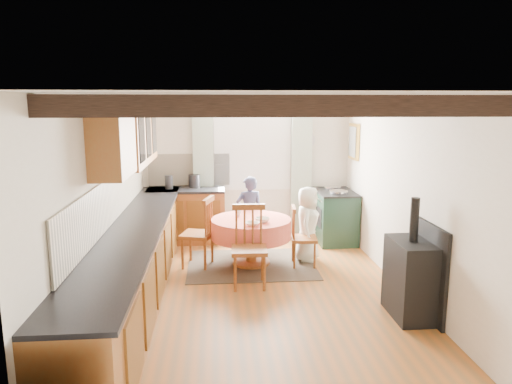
{
  "coord_description": "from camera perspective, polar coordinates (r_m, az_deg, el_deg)",
  "views": [
    {
      "loc": [
        -0.53,
        -5.45,
        2.33
      ],
      "look_at": [
        0.0,
        0.8,
        1.15
      ],
      "focal_mm": 33.17,
      "sensor_mm": 36.0,
      "label": 1
    }
  ],
  "objects": [
    {
      "name": "floor",
      "position": [
        5.95,
        0.66,
        -12.39
      ],
      "size": [
        3.6,
        5.5,
        0.0
      ],
      "primitive_type": "cube",
      "color": "#AD6126",
      "rests_on": "ground"
    },
    {
      "name": "ceiling",
      "position": [
        5.48,
        0.72,
        11.38
      ],
      "size": [
        3.6,
        5.5,
        0.0
      ],
      "primitive_type": "cube",
      "color": "white",
      "rests_on": "ground"
    },
    {
      "name": "wall_back",
      "position": [
        8.3,
        -1.14,
        2.81
      ],
      "size": [
        3.6,
        0.0,
        2.4
      ],
      "primitive_type": "cube",
      "color": "silver",
      "rests_on": "ground"
    },
    {
      "name": "wall_front",
      "position": [
        2.98,
        5.89,
        -11.69
      ],
      "size": [
        3.6,
        0.0,
        2.4
      ],
      "primitive_type": "cube",
      "color": "silver",
      "rests_on": "ground"
    },
    {
      "name": "wall_left",
      "position": [
        5.71,
        -17.59,
        -1.26
      ],
      "size": [
        0.0,
        5.5,
        2.4
      ],
      "primitive_type": "cube",
      "color": "silver",
      "rests_on": "ground"
    },
    {
      "name": "wall_right",
      "position": [
        6.04,
        17.96,
        -0.66
      ],
      "size": [
        0.0,
        5.5,
        2.4
      ],
      "primitive_type": "cube",
      "color": "silver",
      "rests_on": "ground"
    },
    {
      "name": "beam_a",
      "position": [
        3.49,
        3.93,
        10.32
      ],
      "size": [
        3.6,
        0.16,
        0.16
      ],
      "primitive_type": "cube",
      "color": "black",
      "rests_on": "ceiling"
    },
    {
      "name": "beam_b",
      "position": [
        4.48,
        1.97,
        10.4
      ],
      "size": [
        3.6,
        0.16,
        0.16
      ],
      "primitive_type": "cube",
      "color": "black",
      "rests_on": "ceiling"
    },
    {
      "name": "beam_c",
      "position": [
        5.48,
        0.72,
        10.44
      ],
      "size": [
        3.6,
        0.16,
        0.16
      ],
      "primitive_type": "cube",
      "color": "black",
      "rests_on": "ceiling"
    },
    {
      "name": "beam_d",
      "position": [
        6.48,
        -0.15,
        10.47
      ],
      "size": [
        3.6,
        0.16,
        0.16
      ],
      "primitive_type": "cube",
      "color": "black",
      "rests_on": "ceiling"
    },
    {
      "name": "beam_e",
      "position": [
        7.47,
        -0.79,
        10.49
      ],
      "size": [
        3.6,
        0.16,
        0.16
      ],
      "primitive_type": "cube",
      "color": "black",
      "rests_on": "ceiling"
    },
    {
      "name": "splash_left",
      "position": [
        6.0,
        -16.79,
        -0.67
      ],
      "size": [
        0.02,
        4.5,
        0.55
      ],
      "primitive_type": "cube",
      "color": "beige",
      "rests_on": "wall_left"
    },
    {
      "name": "splash_back",
      "position": [
        8.27,
        -8.06,
        2.69
      ],
      "size": [
        1.4,
        0.02,
        0.55
      ],
      "primitive_type": "cube",
      "color": "beige",
      "rests_on": "wall_back"
    },
    {
      "name": "base_cabinet_left",
      "position": [
        5.85,
        -14.28,
        -8.53
      ],
      "size": [
        0.6,
        5.3,
        0.88
      ],
      "primitive_type": "cube",
      "color": "brown",
      "rests_on": "floor"
    },
    {
      "name": "base_cabinet_back",
      "position": [
        8.14,
        -8.38,
        -2.89
      ],
      "size": [
        1.3,
        0.6,
        0.88
      ],
      "primitive_type": "cube",
      "color": "brown",
      "rests_on": "floor"
    },
    {
      "name": "worktop_left",
      "position": [
        5.72,
        -14.29,
        -4.17
      ],
      "size": [
        0.64,
        5.3,
        0.04
      ],
      "primitive_type": "cube",
      "color": "black",
      "rests_on": "base_cabinet_left"
    },
    {
      "name": "worktop_back",
      "position": [
        8.03,
        -8.48,
        0.27
      ],
      "size": [
        1.3,
        0.64,
        0.04
      ],
      "primitive_type": "cube",
      "color": "black",
      "rests_on": "base_cabinet_back"
    },
    {
      "name": "wall_cabinet_glass",
      "position": [
        6.75,
        -14.32,
        7.1
      ],
      "size": [
        0.34,
        1.8,
        0.9
      ],
      "primitive_type": "cube",
      "color": "brown",
      "rests_on": "wall_left"
    },
    {
      "name": "wall_cabinet_solid",
      "position": [
        5.29,
        -16.92,
        5.53
      ],
      "size": [
        0.34,
        0.9,
        0.7
      ],
      "primitive_type": "cube",
      "color": "brown",
      "rests_on": "wall_left"
    },
    {
      "name": "window_frame",
      "position": [
        8.24,
        -0.44,
        5.56
      ],
      "size": [
        1.34,
        0.03,
        1.54
      ],
      "primitive_type": "cube",
      "color": "white",
      "rests_on": "wall_back"
    },
    {
      "name": "window_pane",
      "position": [
        8.25,
        -0.44,
        5.57
      ],
      "size": [
        1.2,
        0.01,
        1.4
      ],
      "primitive_type": "cube",
      "color": "white",
      "rests_on": "wall_back"
    },
    {
      "name": "curtain_left",
      "position": [
        8.2,
        -6.33,
        1.95
      ],
      "size": [
        0.35,
        0.1,
        2.1
      ],
      "primitive_type": "cube",
      "color": "#A3ABA0",
      "rests_on": "wall_back"
    },
    {
      "name": "curtain_right",
      "position": [
        8.33,
        5.45,
        2.1
      ],
      "size": [
        0.35,
        0.1,
        2.1
      ],
      "primitive_type": "cube",
      "color": "#A3ABA0",
      "rests_on": "wall_back"
    },
    {
      "name": "curtain_rod",
      "position": [
        8.13,
        -0.4,
        9.73
      ],
      "size": [
        2.0,
        0.03,
        0.03
      ],
      "primitive_type": "cylinder",
      "rotation": [
        0.0,
        1.57,
        0.0
      ],
      "color": "black",
      "rests_on": "wall_back"
    },
    {
      "name": "wall_picture",
      "position": [
        8.11,
        11.71,
        5.97
      ],
      "size": [
        0.04,
        0.5,
        0.6
      ],
      "primitive_type": "cube",
      "color": "gold",
      "rests_on": "wall_right"
    },
    {
      "name": "wall_plate",
      "position": [
        8.35,
        6.12,
        6.26
      ],
      "size": [
        0.3,
        0.02,
        0.3
      ],
      "primitive_type": "cylinder",
      "rotation": [
        1.57,
        0.0,
        0.0
      ],
      "color": "silver",
      "rests_on": "wall_back"
    },
    {
      "name": "rug",
      "position": [
        7.0,
        -0.58,
        -8.74
      ],
      "size": [
        1.84,
        1.43,
        0.01
      ],
      "primitive_type": "cube",
      "color": "#3F3327",
      "rests_on": "floor"
    },
    {
      "name": "dining_table",
      "position": [
        6.9,
        -0.59,
        -6.06
      ],
      "size": [
        1.15,
        1.15,
        0.69
      ],
      "primitive_type": null,
      "color": "#F05D41",
      "rests_on": "floor"
    },
    {
      "name": "chair_near",
      "position": [
        6.07,
        -0.83,
        -6.64
      ],
      "size": [
        0.47,
        0.49,
        1.05
      ],
      "primitive_type": null,
      "rotation": [
        0.0,
        0.0,
        -0.04
      ],
      "color": "#954E20",
      "rests_on": "floor"
    },
    {
      "name": "chair_left",
      "position": [
        6.86,
        -7.11,
        -4.79
      ],
      "size": [
        0.56,
        0.55,
        1.02
      ],
      "primitive_type": null,
      "rotation": [
        0.0,
        0.0,
        -1.85
      ],
      "color": "#954E20",
      "rests_on": "floor"
    },
    {
      "name": "chair_right",
      "position": [
        6.88,
        5.8,
        -5.33
      ],
      "size": [
        0.43,
        0.41,
        0.88
      ],
      "primitive_type": null,
      "rotation": [
        0.0,
        0.0,
        1.48
      ],
      "color": "#954E20",
      "rests_on": "floor"
    },
    {
      "name": "aga_range",
      "position": [
        8.18,
        9.45,
        -2.83
      ],
      "size": [
        0.62,
        0.96,
        0.89
      ],
      "primitive_type": null,
      "color": "#162F23",
      "rests_on": "floor"
    },
    {
      "name": "cast_iron_stove",
      "position": [
        5.47,
        18.29,
        -7.58
      ],
      "size": [
        0.4,
        0.67,
        1.34
      ],
      "primitive_type": null,
      "color": "black",
      "rests_on": "floor"
    },
    {
      "name": "child_far",
      "position": [
        7.55,
        -0.81,
        -2.59
      ],
      "size": [
        0.49,
        0.37,
        1.2
      ],
      "primitive_type": "imported",
      "rotation": [
        0.0,
        0.0,
        3.34
      ],
      "color": "#303755",
      "rests_on": "floor"
    },
    {
      "name": "child_right",
      "position": [
        7.08,
        6.23,
        -3.87
      ],
      "size": [
        0.51,
        0.63,
        1.13
      ],
      "primitive_type": "imported",
      "rotation": [
        0.0,
        0.0,
        1.26
      ],
      "color": "silver",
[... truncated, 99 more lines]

